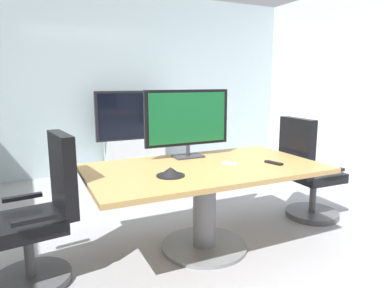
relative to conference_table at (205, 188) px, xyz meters
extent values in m
plane|color=#99999E|center=(-0.04, 0.13, -0.55)|extent=(7.30, 7.30, 0.00)
cube|color=#9EB2B7|center=(-0.04, 3.06, 0.86)|extent=(6.30, 0.10, 2.83)
cube|color=#B2894C|center=(0.00, 0.00, 0.17)|extent=(1.98, 1.12, 0.04)
cylinder|color=slate|center=(0.00, 0.00, -0.20)|extent=(0.20, 0.20, 0.70)
cylinder|color=slate|center=(0.00, 0.00, -0.54)|extent=(0.76, 0.76, 0.03)
cylinder|color=#4C4C51|center=(-1.40, 0.05, -0.52)|extent=(0.56, 0.56, 0.06)
cylinder|color=#4C4C51|center=(-1.40, 0.05, -0.31)|extent=(0.07, 0.07, 0.36)
cube|color=black|center=(-1.40, 0.05, -0.09)|extent=(0.54, 0.54, 0.10)
cube|color=black|center=(-1.13, 0.09, 0.24)|extent=(0.15, 0.46, 0.60)
cube|color=black|center=(-1.41, 0.31, 0.03)|extent=(0.28, 0.09, 0.03)
cube|color=black|center=(-1.34, -0.20, 0.03)|extent=(0.28, 0.09, 0.03)
cylinder|color=#4C4C51|center=(1.40, 0.12, -0.52)|extent=(0.56, 0.56, 0.06)
cylinder|color=#4C4C51|center=(1.40, 0.12, -0.31)|extent=(0.07, 0.07, 0.36)
cube|color=black|center=(1.40, 0.12, -0.09)|extent=(0.50, 0.50, 0.10)
cube|color=black|center=(1.13, 0.13, 0.24)|extent=(0.10, 0.46, 0.60)
cube|color=black|center=(1.37, -0.14, 0.03)|extent=(0.28, 0.06, 0.03)
cube|color=black|center=(1.38, 0.38, 0.03)|extent=(0.28, 0.06, 0.03)
cube|color=#333338|center=(0.02, 0.38, 0.20)|extent=(0.28, 0.18, 0.02)
cylinder|color=#333338|center=(0.02, 0.38, 0.26)|extent=(0.04, 0.04, 0.10)
cube|color=black|center=(0.02, 0.39, 0.57)|extent=(0.84, 0.04, 0.52)
cube|color=#14592D|center=(0.02, 0.37, 0.57)|extent=(0.77, 0.01, 0.47)
cube|color=#B7BABC|center=(0.17, 2.71, -0.28)|extent=(0.90, 0.36, 0.55)
cube|color=black|center=(0.17, 2.69, 0.38)|extent=(1.20, 0.06, 0.76)
cube|color=black|center=(0.17, 2.66, 0.38)|extent=(1.12, 0.01, 0.69)
cone|color=black|center=(-0.38, -0.16, 0.23)|extent=(0.19, 0.19, 0.07)
cylinder|color=black|center=(-0.38, -0.16, 0.19)|extent=(0.22, 0.22, 0.01)
cube|color=black|center=(0.58, -0.19, 0.20)|extent=(0.09, 0.18, 0.02)
cube|color=silver|center=(0.22, -0.04, 0.20)|extent=(0.10, 0.11, 0.02)
camera|label=1|loc=(-1.33, -2.52, 0.91)|focal=32.21mm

